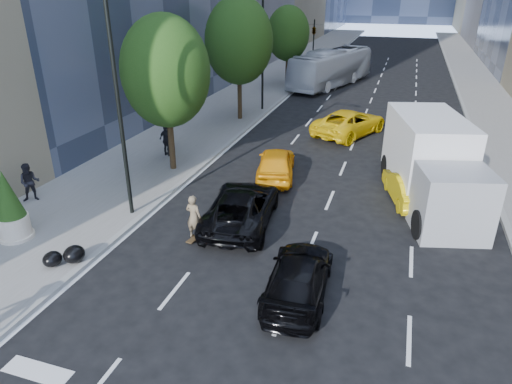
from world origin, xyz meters
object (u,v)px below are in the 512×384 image
(black_sedan_lincoln, at_px, (241,207))
(black_sedan_mercedes, at_px, (299,277))
(city_bus, at_px, (332,68))
(planter_shrub, at_px, (10,207))
(box_truck, at_px, (432,163))
(skateboarder, at_px, (194,220))

(black_sedan_lincoln, distance_m, black_sedan_mercedes, 4.97)
(city_bus, relative_size, planter_shrub, 4.44)
(black_sedan_lincoln, height_order, box_truck, box_truck)
(skateboarder, distance_m, black_sedan_mercedes, 4.84)
(black_sedan_mercedes, distance_m, planter_shrub, 10.68)
(box_truck, bearing_deg, skateboarder, -157.88)
(skateboarder, height_order, black_sedan_mercedes, skateboarder)
(planter_shrub, bearing_deg, city_bus, 78.97)
(city_bus, bearing_deg, black_sedan_mercedes, -64.77)
(black_sedan_mercedes, relative_size, city_bus, 0.37)
(planter_shrub, bearing_deg, skateboarder, 18.47)
(black_sedan_mercedes, distance_m, city_bus, 32.31)
(black_sedan_mercedes, xyz_separation_m, planter_shrub, (-10.65, -0.09, 0.78))
(box_truck, height_order, planter_shrub, box_truck)
(black_sedan_mercedes, height_order, planter_shrub, planter_shrub)
(black_sedan_lincoln, height_order, planter_shrub, planter_shrub)
(black_sedan_mercedes, bearing_deg, black_sedan_lincoln, -53.67)
(box_truck, bearing_deg, black_sedan_mercedes, -129.85)
(black_sedan_mercedes, distance_m, box_truck, 9.09)
(black_sedan_lincoln, distance_m, city_bus, 28.23)
(city_bus, bearing_deg, box_truck, -53.54)
(skateboarder, bearing_deg, black_sedan_mercedes, 164.28)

